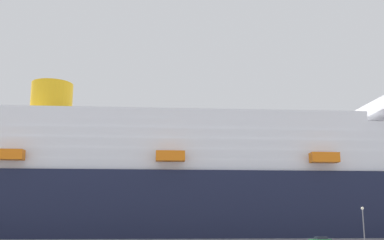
% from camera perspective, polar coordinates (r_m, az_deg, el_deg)
% --- Properties ---
extents(cruise_ship, '(296.74, 68.89, 54.70)m').
position_cam_1_polar(cruise_ship, '(148.47, -1.89, -7.84)').
color(cruise_ship, '#191E38').
rests_on(cruise_ship, ground_plane).
extents(street_lamp, '(0.56, 0.56, 7.60)m').
position_cam_1_polar(street_lamp, '(95.46, 20.04, -11.41)').
color(street_lamp, slate).
rests_on(street_lamp, ground_plane).
extents(parked_car_green_wagon, '(4.59, 2.25, 1.58)m').
position_cam_1_polar(parked_car_green_wagon, '(109.12, 15.27, -13.84)').
color(parked_car_green_wagon, '#2D723F').
rests_on(parked_car_green_wagon, ground_plane).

